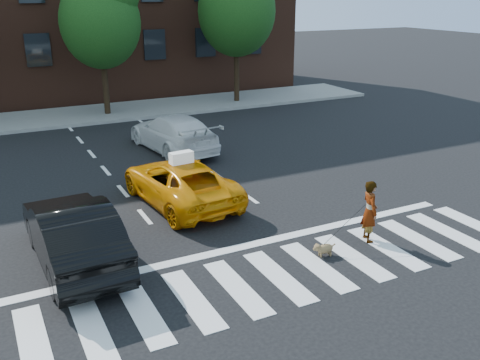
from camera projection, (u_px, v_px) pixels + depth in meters
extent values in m
plane|color=black|center=(279.00, 277.00, 11.48)|extent=(120.00, 120.00, 0.00)
cube|color=silver|center=(279.00, 276.00, 11.48)|extent=(13.00, 2.40, 0.01)
cube|color=silver|center=(244.00, 246.00, 12.82)|extent=(12.00, 0.30, 0.01)
cube|color=slate|center=(95.00, 114.00, 26.15)|extent=(30.00, 4.00, 0.15)
cylinder|color=black|center=(105.00, 80.00, 25.37)|extent=(0.28, 0.28, 3.55)
ellipsoid|color=#0F350E|center=(100.00, 22.00, 24.49)|extent=(3.69, 3.69, 4.25)
sphere|color=#0F350E|center=(89.00, 1.00, 24.24)|extent=(2.56, 2.56, 2.56)
cylinder|color=black|center=(237.00, 67.00, 28.31)|extent=(0.28, 0.28, 3.85)
ellipsoid|color=#0F350E|center=(237.00, 11.00, 27.35)|extent=(4.00, 4.00, 4.60)
imported|color=orange|center=(180.00, 182.00, 15.28)|extent=(2.50, 4.69, 1.25)
imported|color=black|center=(73.00, 233.00, 11.83)|extent=(1.72, 4.54, 1.48)
imported|color=silver|center=(173.00, 133.00, 20.29)|extent=(2.45, 4.94, 1.38)
imported|color=#999999|center=(370.00, 211.00, 12.90)|extent=(0.51, 0.64, 1.55)
ellipsoid|color=#8F6349|center=(325.00, 249.00, 12.33)|extent=(0.44, 0.28, 0.23)
sphere|color=#8F6349|center=(317.00, 248.00, 12.26)|extent=(0.20, 0.20, 0.17)
sphere|color=#8F6349|center=(315.00, 249.00, 12.25)|extent=(0.09, 0.09, 0.08)
cylinder|color=#8F6349|center=(333.00, 245.00, 12.36)|extent=(0.12, 0.06, 0.10)
sphere|color=#8F6349|center=(317.00, 245.00, 12.29)|extent=(0.07, 0.07, 0.06)
sphere|color=#8F6349|center=(319.00, 247.00, 12.19)|extent=(0.07, 0.07, 0.06)
cylinder|color=#8F6349|center=(321.00, 255.00, 12.29)|extent=(0.05, 0.05, 0.11)
cylinder|color=#8F6349|center=(319.00, 253.00, 12.38)|extent=(0.05, 0.05, 0.11)
cylinder|color=#8F6349|center=(331.00, 254.00, 12.36)|extent=(0.05, 0.05, 0.11)
cylinder|color=#8F6349|center=(329.00, 252.00, 12.45)|extent=(0.05, 0.05, 0.11)
cube|color=white|center=(181.00, 158.00, 14.85)|extent=(0.67, 0.34, 0.32)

